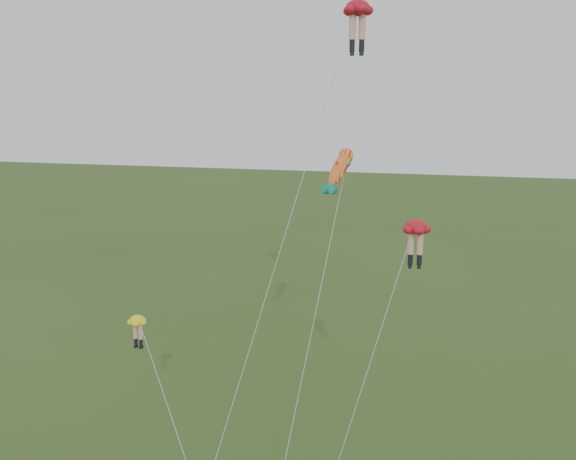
# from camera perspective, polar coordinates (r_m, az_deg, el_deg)

# --- Properties ---
(legs_kite_red_high) EXTENTS (6.52, 11.89, 24.99)m
(legs_kite_red_high) POSITION_cam_1_polar(r_m,az_deg,el_deg) (35.68, 6.05, 18.29)
(legs_kite_red_high) COLOR #B51222
(legs_kite_red_high) RESTS_ON ground
(legs_kite_red_mid) EXTENTS (4.60, 4.29, 14.47)m
(legs_kite_red_mid) POSITION_cam_1_polar(r_m,az_deg,el_deg) (29.96, 11.15, -0.50)
(legs_kite_red_mid) COLOR #B51222
(legs_kite_red_mid) RESTS_ON ground
(legs_kite_yellow) EXTENTS (6.02, 4.44, 9.06)m
(legs_kite_yellow) POSITION_cam_1_polar(r_m,az_deg,el_deg) (33.81, -13.02, -8.64)
(legs_kite_yellow) COLOR yellow
(legs_kite_yellow) RESTS_ON ground
(fish_kite) EXTENTS (2.22, 10.31, 17.43)m
(fish_kite) POSITION_cam_1_polar(r_m,az_deg,el_deg) (35.56, 4.62, 5.41)
(fish_kite) COLOR yellow
(fish_kite) RESTS_ON ground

